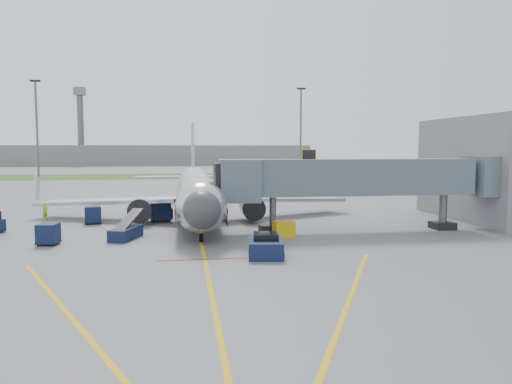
{
  "coord_description": "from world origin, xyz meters",
  "views": [
    {
      "loc": [
        -1.27,
        -35.13,
        7.04
      ],
      "look_at": [
        4.97,
        7.55,
        3.2
      ],
      "focal_mm": 35.0,
      "sensor_mm": 36.0,
      "label": 1
    }
  ],
  "objects": [
    {
      "name": "pushback_tug",
      "position": [
        4.0,
        -3.5,
        0.62
      ],
      "size": [
        2.67,
        3.86,
        1.49
      ],
      "color": "black",
      "rests_on": "ground"
    },
    {
      "name": "airliner",
      "position": [
        0.0,
        15.25,
        2.65
      ],
      "size": [
        32.1,
        35.67,
        10.25
      ],
      "color": "silver",
      "rests_on": "ground"
    },
    {
      "name": "jet_bridge",
      "position": [
        12.86,
        5.0,
        4.47
      ],
      "size": [
        25.3,
        4.0,
        6.9
      ],
      "color": "slate",
      "rests_on": "ground"
    },
    {
      "name": "baggage_cart_b",
      "position": [
        -11.04,
        2.45,
        0.78
      ],
      "size": [
        1.59,
        1.59,
        1.54
      ],
      "color": "black",
      "rests_on": "ground"
    },
    {
      "name": "ground_power_cart",
      "position": [
        6.53,
        3.0,
        0.63
      ],
      "size": [
        1.74,
        1.29,
        1.28
      ],
      "color": "#CCA10C",
      "rests_on": "ground"
    },
    {
      "name": "terminal",
      "position": [
        30.0,
        10.0,
        5.0
      ],
      "size": [
        10.0,
        16.0,
        10.0
      ],
      "primitive_type": "cube",
      "color": "slate",
      "rests_on": "ground"
    },
    {
      "name": "apron_markings",
      "position": [
        0.0,
        -7.4,
        0.0
      ],
      "size": [
        21.52,
        50.0,
        0.01
      ],
      "color": "gold",
      "rests_on": "ground"
    },
    {
      "name": "baggage_cart_a",
      "position": [
        -3.49,
        13.21,
        1.01
      ],
      "size": [
        2.18,
        2.18,
        1.97
      ],
      "color": "black",
      "rests_on": "ground"
    },
    {
      "name": "control_tower",
      "position": [
        -40.0,
        165.0,
        17.33
      ],
      "size": [
        4.0,
        4.0,
        30.0
      ],
      "color": "#595B60",
      "rests_on": "ground"
    },
    {
      "name": "ramp_worker",
      "position": [
        -14.52,
        15.01,
        0.88
      ],
      "size": [
        0.68,
        0.77,
        1.76
      ],
      "primitive_type": "imported",
      "rotation": [
        0.0,
        0.0,
        1.05
      ],
      "color": "#86CB17",
      "rests_on": "ground"
    },
    {
      "name": "grass_strip",
      "position": [
        0.0,
        90.0,
        0.01
      ],
      "size": [
        300.0,
        25.0,
        0.01
      ],
      "primitive_type": "cube",
      "color": "#2D4C1E",
      "rests_on": "ground"
    },
    {
      "name": "belt_loader",
      "position": [
        -5.71,
        4.04,
        0.52
      ],
      "size": [
        2.44,
        4.45,
        2.1
      ],
      "color": "black",
      "rests_on": "ground"
    },
    {
      "name": "light_mast_right",
      "position": [
        25.0,
        75.0,
        10.78
      ],
      "size": [
        2.0,
        0.44,
        20.4
      ],
      "color": "#595B60",
      "rests_on": "ground"
    },
    {
      "name": "baggage_cart_c",
      "position": [
        -9.63,
        12.46,
        0.82
      ],
      "size": [
        1.76,
        1.76,
        1.62
      ],
      "color": "black",
      "rests_on": "ground"
    },
    {
      "name": "distant_terminal",
      "position": [
        -10.0,
        170.0,
        4.0
      ],
      "size": [
        120.0,
        14.0,
        8.0
      ],
      "primitive_type": "cube",
      "color": "slate",
      "rests_on": "ground"
    },
    {
      "name": "light_mast_left",
      "position": [
        -30.0,
        70.0,
        10.78
      ],
      "size": [
        2.0,
        0.44,
        20.4
      ],
      "color": "#595B60",
      "rests_on": "ground"
    },
    {
      "name": "ground",
      "position": [
        0.0,
        0.0,
        0.0
      ],
      "size": [
        400.0,
        400.0,
        0.0
      ],
      "primitive_type": "plane",
      "color": "#565659",
      "rests_on": "ground"
    }
  ]
}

